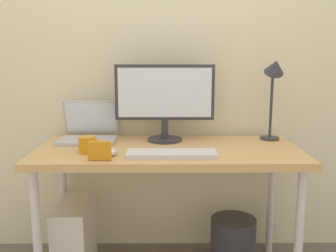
# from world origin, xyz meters

# --- Properties ---
(back_wall) EXTENTS (4.40, 0.04, 2.60)m
(back_wall) POSITION_xyz_m (0.00, 0.37, 1.30)
(back_wall) COLOR beige
(back_wall) RESTS_ON ground_plane
(desk) EXTENTS (1.40, 0.62, 0.73)m
(desk) POSITION_xyz_m (0.00, 0.00, 0.66)
(desk) COLOR tan
(desk) RESTS_ON ground_plane
(monitor) EXTENTS (0.56, 0.20, 0.44)m
(monitor) POSITION_xyz_m (-0.02, 0.18, 0.99)
(monitor) COLOR #333338
(monitor) RESTS_ON desk
(laptop) EXTENTS (0.32, 0.28, 0.22)m
(laptop) POSITION_xyz_m (-0.46, 0.20, 0.79)
(laptop) COLOR #B2B2B7
(laptop) RESTS_ON desk
(desk_lamp) EXTENTS (0.11, 0.16, 0.49)m
(desk_lamp) POSITION_xyz_m (0.60, 0.18, 1.09)
(desk_lamp) COLOR #333338
(desk_lamp) RESTS_ON desk
(keyboard) EXTENTS (0.44, 0.14, 0.02)m
(keyboard) POSITION_xyz_m (0.02, -0.17, 0.75)
(keyboard) COLOR silver
(keyboard) RESTS_ON desk
(mouse) EXTENTS (0.06, 0.09, 0.03)m
(mouse) POSITION_xyz_m (-0.28, -0.15, 0.75)
(mouse) COLOR silver
(mouse) RESTS_ON desk
(coffee_mug) EXTENTS (0.12, 0.09, 0.09)m
(coffee_mug) POSITION_xyz_m (-0.41, -0.10, 0.78)
(coffee_mug) COLOR orange
(coffee_mug) RESTS_ON desk
(photo_frame) EXTENTS (0.11, 0.02, 0.09)m
(photo_frame) POSITION_xyz_m (-0.32, -0.24, 0.78)
(photo_frame) COLOR orange
(photo_frame) RESTS_ON desk
(computer_tower) EXTENTS (0.18, 0.36, 0.42)m
(computer_tower) POSITION_xyz_m (-0.52, -0.00, 0.21)
(computer_tower) COLOR silver
(computer_tower) RESTS_ON ground_plane
(wastebasket) EXTENTS (0.26, 0.26, 0.30)m
(wastebasket) POSITION_xyz_m (0.38, 0.06, 0.15)
(wastebasket) COLOR #333338
(wastebasket) RESTS_ON ground_plane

